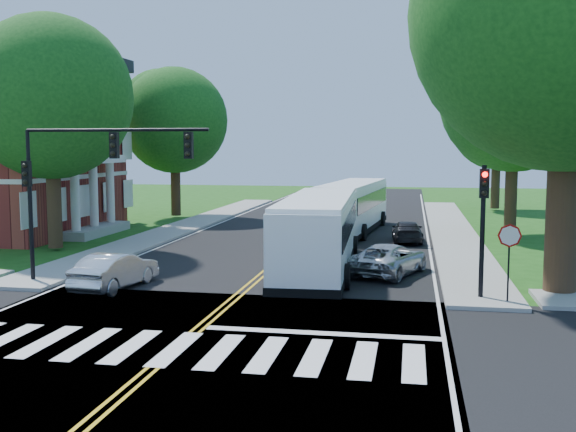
% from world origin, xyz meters
% --- Properties ---
extents(ground, '(140.00, 140.00, 0.00)m').
position_xyz_m(ground, '(0.00, 0.00, 0.00)').
color(ground, '#1A4A12').
rests_on(ground, ground).
extents(road, '(14.00, 96.00, 0.01)m').
position_xyz_m(road, '(0.00, 18.00, 0.01)').
color(road, black).
rests_on(road, ground).
extents(cross_road, '(60.00, 12.00, 0.01)m').
position_xyz_m(cross_road, '(0.00, 0.00, 0.01)').
color(cross_road, black).
rests_on(cross_road, ground).
extents(center_line, '(0.36, 70.00, 0.01)m').
position_xyz_m(center_line, '(0.00, 22.00, 0.01)').
color(center_line, gold).
rests_on(center_line, road).
extents(edge_line_w, '(0.12, 70.00, 0.01)m').
position_xyz_m(edge_line_w, '(-6.80, 22.00, 0.01)').
color(edge_line_w, silver).
rests_on(edge_line_w, road).
extents(edge_line_e, '(0.12, 70.00, 0.01)m').
position_xyz_m(edge_line_e, '(6.80, 22.00, 0.01)').
color(edge_line_e, silver).
rests_on(edge_line_e, road).
extents(crosswalk, '(12.60, 3.00, 0.01)m').
position_xyz_m(crosswalk, '(0.00, -0.50, 0.02)').
color(crosswalk, silver).
rests_on(crosswalk, road).
extents(stop_bar, '(6.60, 0.40, 0.01)m').
position_xyz_m(stop_bar, '(3.50, 1.60, 0.02)').
color(stop_bar, silver).
rests_on(stop_bar, road).
extents(sidewalk_nw, '(2.60, 40.00, 0.15)m').
position_xyz_m(sidewalk_nw, '(-8.30, 25.00, 0.07)').
color(sidewalk_nw, gray).
rests_on(sidewalk_nw, ground).
extents(sidewalk_ne, '(2.60, 40.00, 0.15)m').
position_xyz_m(sidewalk_ne, '(8.30, 25.00, 0.07)').
color(sidewalk_ne, gray).
rests_on(sidewalk_ne, ground).
extents(tree_ne_big, '(10.80, 10.80, 14.91)m').
position_xyz_m(tree_ne_big, '(11.00, 8.00, 9.62)').
color(tree_ne_big, '#332414').
rests_on(tree_ne_big, ground).
extents(tree_west_near, '(8.00, 8.00, 11.40)m').
position_xyz_m(tree_west_near, '(-11.50, 14.00, 7.53)').
color(tree_west_near, '#332414').
rests_on(tree_west_near, ground).
extents(tree_west_far, '(7.60, 7.60, 10.67)m').
position_xyz_m(tree_west_far, '(-11.00, 30.00, 7.00)').
color(tree_west_far, '#332414').
rests_on(tree_west_far, ground).
extents(tree_east_mid, '(8.40, 8.40, 11.93)m').
position_xyz_m(tree_east_mid, '(11.50, 24.00, 7.86)').
color(tree_east_mid, '#332414').
rests_on(tree_east_mid, ground).
extents(tree_east_far, '(7.20, 7.20, 10.34)m').
position_xyz_m(tree_east_far, '(12.50, 40.00, 6.86)').
color(tree_east_far, '#332414').
rests_on(tree_east_far, ground).
extents(signal_nw, '(7.15, 0.46, 5.66)m').
position_xyz_m(signal_nw, '(-5.86, 6.43, 4.38)').
color(signal_nw, black).
rests_on(signal_nw, ground).
extents(signal_ne, '(0.30, 0.46, 4.40)m').
position_xyz_m(signal_ne, '(8.20, 6.44, 2.96)').
color(signal_ne, black).
rests_on(signal_ne, ground).
extents(stop_sign, '(0.76, 0.08, 2.53)m').
position_xyz_m(stop_sign, '(9.00, 5.98, 2.03)').
color(stop_sign, black).
rests_on(stop_sign, ground).
extents(bus_lead, '(3.29, 12.06, 3.09)m').
position_xyz_m(bus_lead, '(2.11, 10.96, 1.64)').
color(bus_lead, white).
rests_on(bus_lead, road).
extents(bus_follow, '(3.65, 11.77, 3.00)m').
position_xyz_m(bus_follow, '(2.38, 23.88, 1.59)').
color(bus_follow, white).
rests_on(bus_follow, road).
extents(hatchback, '(1.91, 4.13, 1.31)m').
position_xyz_m(hatchback, '(-4.67, 6.10, 0.67)').
color(hatchback, silver).
rests_on(hatchback, road).
extents(suv, '(3.45, 4.94, 1.25)m').
position_xyz_m(suv, '(5.01, 10.62, 0.64)').
color(suv, '#B5B8BD').
rests_on(suv, road).
extents(dark_sedan, '(1.79, 3.97, 1.13)m').
position_xyz_m(dark_sedan, '(5.66, 20.16, 0.58)').
color(dark_sedan, black).
rests_on(dark_sedan, road).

